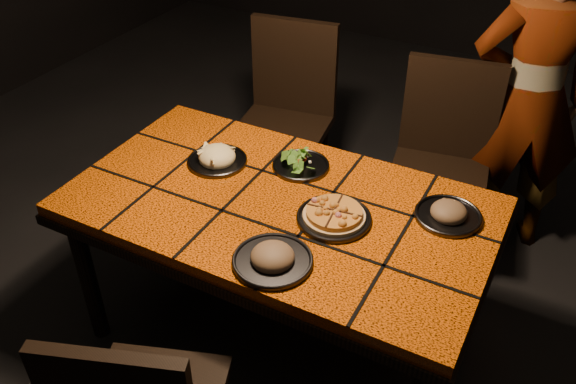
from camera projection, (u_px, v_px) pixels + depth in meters
The scene contains 10 objects.
room_shell at pixel (277, 7), 1.87m from camera, with size 6.04×7.04×3.08m.
dining_table at pixel (279, 218), 2.36m from camera, with size 1.62×0.92×0.75m.
chair_far_left at pixel (287, 107), 3.26m from camera, with size 0.53×0.53×1.03m.
chair_far_right at pixel (443, 152), 2.92m from camera, with size 0.52×0.52×1.00m.
diner at pixel (529, 100), 2.85m from camera, with size 0.59×0.39×1.62m, color brown.
plate_pizza at pixel (334, 216), 2.21m from camera, with size 0.27×0.27×0.04m.
plate_pasta at pixel (217, 158), 2.52m from camera, with size 0.25×0.25×0.08m.
plate_salad at pixel (301, 162), 2.49m from camera, with size 0.23×0.23×0.07m.
plate_mushroom_a at pixel (273, 257), 2.02m from camera, with size 0.27×0.27×0.09m.
plate_mushroom_b at pixel (449, 213), 2.22m from camera, with size 0.25×0.25×0.08m.
Camera 1 is at (0.90, -1.62, 2.14)m, focal length 38.00 mm.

